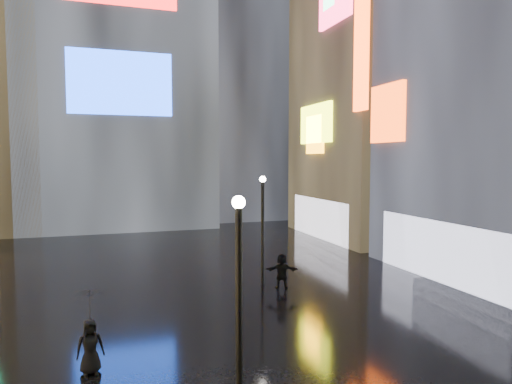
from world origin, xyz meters
name	(u,v)px	position (x,y,z in m)	size (l,w,h in m)	color
ground	(203,285)	(0.00, 20.00, 0.00)	(140.00, 140.00, 0.00)	black
building_right_far	(378,56)	(15.98, 30.00, 13.98)	(10.28, 12.00, 28.00)	black
tower_flank_right	(235,54)	(9.00, 46.00, 17.00)	(12.00, 12.00, 34.00)	black
lamp_near	(239,296)	(-1.57, 8.49, 2.94)	(0.30, 0.30, 5.20)	black
lamp_far	(263,223)	(2.72, 19.17, 2.94)	(0.30, 0.30, 5.20)	black
pedestrian_4	(90,347)	(-4.85, 12.10, 0.77)	(0.75, 0.49, 1.54)	black
pedestrian_5	(282,271)	(3.32, 18.18, 0.82)	(1.52, 0.48, 1.64)	black
umbrella_2	(89,304)	(-4.85, 12.10, 1.97)	(0.94, 0.96, 0.86)	black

